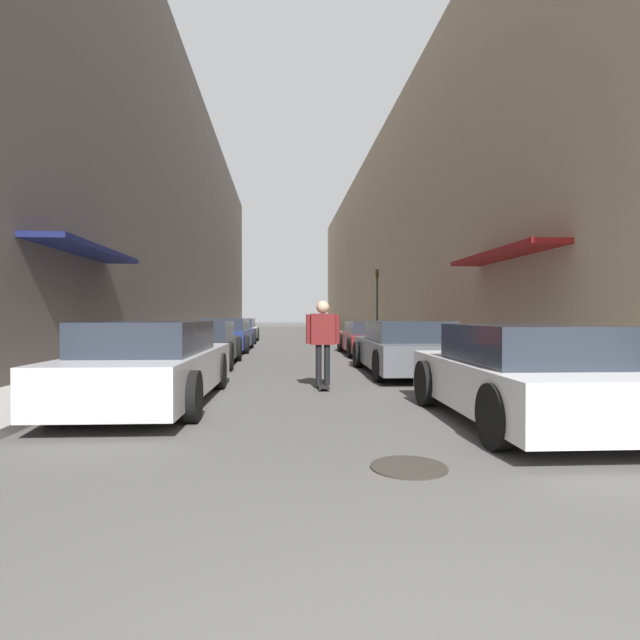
% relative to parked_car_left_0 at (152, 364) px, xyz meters
% --- Properties ---
extents(ground, '(136.44, 136.44, 0.00)m').
position_rel_parked_car_left_0_xyz_m(ground, '(2.51, 18.06, -0.63)').
color(ground, '#4C4947').
extents(curb_strip_left, '(1.80, 62.02, 0.12)m').
position_rel_parked_car_left_0_xyz_m(curb_strip_left, '(-2.02, 24.26, -0.57)').
color(curb_strip_left, gray).
rests_on(curb_strip_left, ground).
extents(curb_strip_right, '(1.80, 62.02, 0.12)m').
position_rel_parked_car_left_0_xyz_m(curb_strip_right, '(7.03, 24.26, -0.57)').
color(curb_strip_right, gray).
rests_on(curb_strip_right, ground).
extents(building_row_left, '(4.90, 62.02, 15.05)m').
position_rel_parked_car_left_0_xyz_m(building_row_left, '(-4.91, 24.26, 6.90)').
color(building_row_left, '#564C47').
rests_on(building_row_left, ground).
extents(building_row_right, '(4.90, 62.02, 12.42)m').
position_rel_parked_car_left_0_xyz_m(building_row_right, '(9.93, 24.25, 5.58)').
color(building_row_right, tan).
rests_on(building_row_right, ground).
extents(parked_car_left_0, '(1.90, 4.77, 1.29)m').
position_rel_parked_car_left_0_xyz_m(parked_car_left_0, '(0.00, 0.00, 0.00)').
color(parked_car_left_0, '#B7B7BC').
rests_on(parked_car_left_0, ground).
extents(parked_car_left_1, '(1.91, 4.29, 1.22)m').
position_rel_parked_car_left_0_xyz_m(parked_car_left_1, '(-0.15, 5.82, -0.03)').
color(parked_car_left_1, '#232326').
rests_on(parked_car_left_1, ground).
extents(parked_car_left_2, '(1.87, 4.78, 1.26)m').
position_rel_parked_car_left_0_xyz_m(parked_car_left_2, '(-0.09, 11.52, -0.02)').
color(parked_car_left_2, navy).
rests_on(parked_car_left_2, ground).
extents(parked_car_left_3, '(1.95, 4.66, 1.22)m').
position_rel_parked_car_left_0_xyz_m(parked_car_left_3, '(-0.16, 17.40, -0.02)').
color(parked_car_left_3, silver).
rests_on(parked_car_left_3, ground).
extents(parked_car_right_0, '(2.02, 4.10, 1.27)m').
position_rel_parked_car_left_0_xyz_m(parked_car_right_0, '(5.14, -1.78, -0.01)').
color(parked_car_right_0, silver).
rests_on(parked_car_right_0, ground).
extents(parked_car_right_1, '(2.04, 4.74, 1.25)m').
position_rel_parked_car_left_0_xyz_m(parked_car_right_1, '(4.96, 3.65, -0.01)').
color(parked_car_right_1, '#515459').
rests_on(parked_car_right_1, ground).
extents(parked_car_right_2, '(1.97, 4.55, 1.16)m').
position_rel_parked_car_left_0_xyz_m(parked_car_right_2, '(5.15, 9.43, -0.06)').
color(parked_car_right_2, maroon).
rests_on(parked_car_right_2, ground).
extents(skateboarder, '(0.64, 0.78, 1.66)m').
position_rel_parked_car_left_0_xyz_m(skateboarder, '(2.79, 1.38, 0.39)').
color(skateboarder, black).
rests_on(skateboarder, ground).
extents(manhole_cover, '(0.70, 0.70, 0.02)m').
position_rel_parked_car_left_0_xyz_m(manhole_cover, '(3.17, -3.52, -0.62)').
color(manhole_cover, '#332D28').
rests_on(manhole_cover, ground).
extents(traffic_light, '(0.16, 0.22, 3.73)m').
position_rel_parked_car_left_0_xyz_m(traffic_light, '(7.18, 18.67, 1.78)').
color(traffic_light, '#2D2D2D').
rests_on(traffic_light, curb_strip_right).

